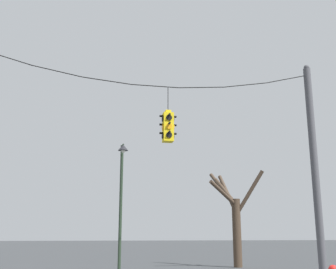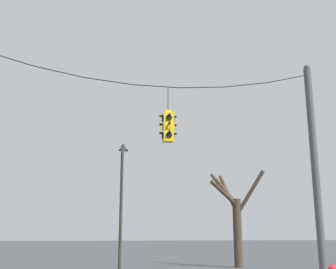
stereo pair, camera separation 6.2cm
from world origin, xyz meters
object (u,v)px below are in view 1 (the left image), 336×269
Objects in this scene: bare_tree at (234,215)px; utility_pole_right at (315,166)px; traffic_light_near_right_pole at (168,127)px; street_lamp at (122,184)px.

utility_pole_right is at bearing -81.42° from bare_tree.
traffic_light_near_right_pole is at bearing -126.59° from bare_tree.
traffic_light_near_right_pole is at bearing -67.53° from street_lamp.
bare_tree is at bearing 53.41° from traffic_light_near_right_pole.
bare_tree is (-0.90, 5.94, -1.45)m from utility_pole_right.
bare_tree is (5.65, 2.93, -1.00)m from street_lamp.
traffic_light_near_right_pole reaches higher than bare_tree.
street_lamp is (-1.24, 3.00, -1.62)m from traffic_light_near_right_pole.
utility_pole_right is at bearing 0.00° from traffic_light_near_right_pole.
traffic_light_near_right_pole reaches higher than street_lamp.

